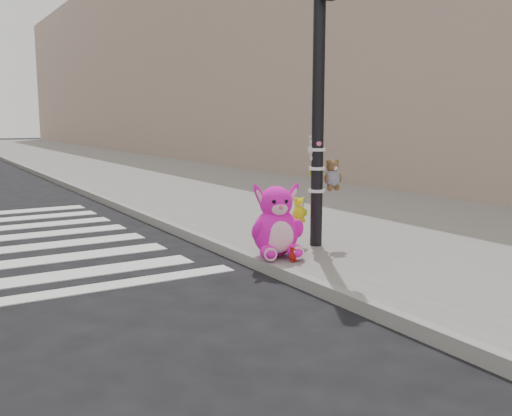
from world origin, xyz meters
TOP-DOWN VIEW (x-y plane):
  - ground at (0.00, 0.00)m, footprint 120.00×120.00m
  - sidewalk_near at (5.00, 10.00)m, footprint 7.00×80.00m
  - curb_edge at (1.55, 10.00)m, footprint 0.12×80.00m
  - bld_near at (10.50, 20.00)m, footprint 5.00×60.00m
  - signal_pole at (2.62, 1.81)m, footprint 0.68×0.48m
  - pink_bunny at (1.79, 1.54)m, footprint 0.74×0.81m
  - red_teddy at (1.80, 1.19)m, footprint 0.13×0.10m

SIDE VIEW (x-z plane):
  - ground at x=0.00m, z-range 0.00..0.00m
  - sidewalk_near at x=5.00m, z-range 0.00..0.14m
  - curb_edge at x=1.55m, z-range -0.01..0.15m
  - red_teddy at x=1.80m, z-range 0.14..0.33m
  - pink_bunny at x=1.79m, z-range 0.05..0.99m
  - signal_pole at x=2.62m, z-range -0.19..3.81m
  - bld_near at x=10.50m, z-range 0.00..10.00m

